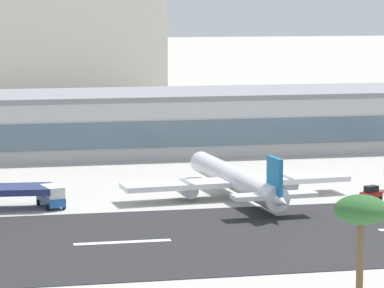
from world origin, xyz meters
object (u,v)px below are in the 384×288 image
(service_box_truck_0, at_px, (51,195))
(palm_tree_0, at_px, (361,215))
(airliner_blue_tail_gate_1, at_px, (239,181))
(distant_hotel_block, at_px, (6,29))
(service_baggage_tug_1, at_px, (371,193))
(terminal_building, at_px, (169,121))

(service_box_truck_0, height_order, palm_tree_0, palm_tree_0)
(service_box_truck_0, bearing_deg, airliner_blue_tail_gate_1, -102.88)
(distant_hotel_block, relative_size, palm_tree_0, 6.85)
(distant_hotel_block, bearing_deg, service_baggage_tug_1, -74.16)
(terminal_building, bearing_deg, service_box_truck_0, -117.03)
(airliner_blue_tail_gate_1, height_order, service_baggage_tug_1, airliner_blue_tail_gate_1)
(palm_tree_0, bearing_deg, airliner_blue_tail_gate_1, 84.32)
(terminal_building, distance_m, distant_hotel_block, 116.30)
(distant_hotel_block, distance_m, airliner_blue_tail_gate_1, 167.13)
(terminal_building, height_order, service_baggage_tug_1, terminal_building)
(palm_tree_0, bearing_deg, terminal_building, 87.28)
(terminal_building, xyz_separation_m, airliner_blue_tail_gate_1, (1.09, -51.69, -3.21))
(service_baggage_tug_1, relative_size, palm_tree_0, 0.27)
(airliner_blue_tail_gate_1, xyz_separation_m, service_baggage_tug_1, (18.89, -5.51, -1.61))
(airliner_blue_tail_gate_1, bearing_deg, terminal_building, -4.01)
(distant_hotel_block, xyz_separation_m, service_baggage_tug_1, (47.95, -169.05, -20.07))
(terminal_building, height_order, palm_tree_0, palm_tree_0)
(terminal_building, bearing_deg, service_baggage_tug_1, -70.74)
(terminal_building, relative_size, palm_tree_0, 15.51)
(terminal_building, distance_m, service_box_truck_0, 59.45)
(service_box_truck_0, relative_size, service_baggage_tug_1, 1.80)
(distant_hotel_block, distance_m, palm_tree_0, 233.02)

